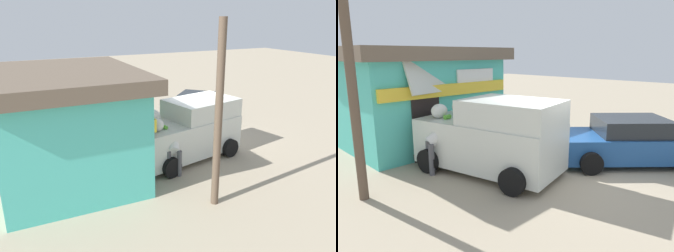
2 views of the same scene
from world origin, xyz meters
TOP-DOWN VIEW (x-y plane):
  - ground_plane at (0.00, 0.00)m, footprint 60.00×60.00m
  - storefront_bar at (-0.87, 5.30)m, footprint 5.39×4.38m
  - delivery_van at (-1.15, 1.27)m, footprint 2.71×4.54m
  - parked_sedan at (2.19, -1.07)m, footprint 4.13×4.14m
  - vendor_standing at (-0.76, 2.70)m, footprint 0.48×0.48m
  - customer_bending at (-2.13, 2.32)m, footprint 0.81×0.68m
  - unloaded_banana_pile at (-1.83, 4.60)m, footprint 0.97×1.00m
  - paint_bucket at (0.68, 2.27)m, footprint 0.28×0.28m
  - utility_pole at (-4.23, 2.15)m, footprint 0.20×0.20m

SIDE VIEW (x-z plane):
  - ground_plane at x=0.00m, z-range 0.00..0.00m
  - paint_bucket at x=0.68m, z-range 0.00..0.40m
  - unloaded_banana_pile at x=-1.83m, z-range -0.02..0.49m
  - parked_sedan at x=2.19m, z-range -0.04..1.29m
  - customer_bending at x=-2.13m, z-range 0.17..1.54m
  - vendor_standing at x=-0.76m, z-range 0.13..1.81m
  - delivery_van at x=-1.15m, z-range -0.56..2.58m
  - storefront_bar at x=-0.87m, z-range 0.05..3.38m
  - utility_pole at x=-4.23m, z-range 0.00..4.80m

